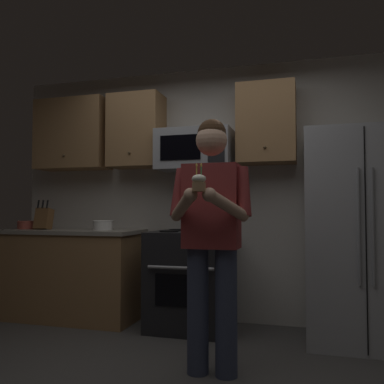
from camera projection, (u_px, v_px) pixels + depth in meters
The scene contains 11 objects.
wall_back at pixel (216, 193), 4.30m from camera, with size 4.40×0.10×2.60m, color beige.
oven_range at pixel (192, 280), 3.93m from camera, with size 0.76×0.70×0.93m.
microwave at pixel (195, 150), 4.10m from camera, with size 0.74×0.41×0.40m.
refrigerator at pixel (360, 236), 3.50m from camera, with size 0.90×0.75×1.80m.
cabinet_row_upper at pixel (143, 131), 4.32m from camera, with size 2.78×0.36×0.76m.
counter_left at pixel (72, 274), 4.30m from camera, with size 1.44×0.66×0.92m.
knife_block at pixel (44, 219), 4.37m from camera, with size 0.16×0.15×0.32m.
bowl_large_white at pixel (103, 225), 4.23m from camera, with size 0.21×0.21×0.10m.
bowl_small_colored at pixel (26, 225), 4.46m from camera, with size 0.19×0.19×0.09m.
person at pixel (211, 229), 2.85m from camera, with size 0.60×0.48×1.76m.
cupcake at pixel (199, 183), 2.55m from camera, with size 0.09×0.09×0.17m.
Camera 1 is at (0.94, -2.45, 1.12)m, focal length 38.70 mm.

